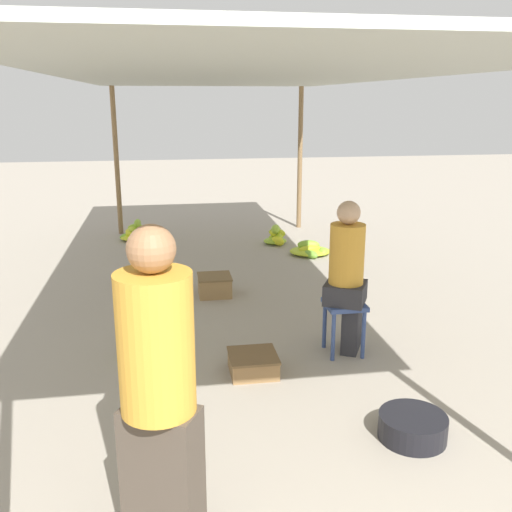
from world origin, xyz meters
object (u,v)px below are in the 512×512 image
at_px(basin_black, 413,427).
at_px(crate_near, 253,363).
at_px(banana_pile_right_1, 311,250).
at_px(banana_pile_left_1, 136,234).
at_px(crate_mid, 215,285).
at_px(banana_pile_left_0, 151,345).
at_px(vendor_foreground, 158,392).
at_px(vendor_seated, 348,275).
at_px(banana_pile_right_0, 276,236).
at_px(stool, 344,313).

height_order(basin_black, crate_near, basin_black).
height_order(banana_pile_right_1, crate_near, banana_pile_right_1).
xyz_separation_m(banana_pile_left_1, crate_mid, (1.02, -2.88, 0.02)).
relative_size(basin_black, banana_pile_left_0, 0.65).
distance_m(vendor_foreground, vendor_seated, 2.63).
xyz_separation_m(basin_black, banana_pile_right_1, (0.50, 4.63, -0.02)).
distance_m(banana_pile_left_0, banana_pile_right_1, 3.74).
xyz_separation_m(vendor_foreground, crate_near, (0.73, 1.81, -0.79)).
bearing_deg(vendor_seated, banana_pile_left_1, 113.77).
bearing_deg(banana_pile_right_0, vendor_foreground, -106.28).
height_order(stool, vendor_seated, vendor_seated).
bearing_deg(banana_pile_left_1, banana_pile_right_1, -27.66).
xyz_separation_m(banana_pile_left_1, crate_near, (1.15, -4.87, -0.01)).
xyz_separation_m(basin_black, banana_pile_left_1, (-2.06, 5.97, 0.01)).
bearing_deg(banana_pile_left_0, basin_black, -43.32).
bearing_deg(basin_black, vendor_foreground, -156.81).
bearing_deg(banana_pile_left_0, vendor_foreground, -87.38).
relative_size(stool, banana_pile_left_1, 0.82).
bearing_deg(crate_near, basin_black, -50.64).
bearing_deg(vendor_seated, banana_pile_right_1, 80.74).
xyz_separation_m(stool, crate_near, (-0.85, -0.26, -0.30)).
relative_size(basin_black, crate_mid, 1.19).
relative_size(banana_pile_left_0, crate_mid, 1.82).
relative_size(vendor_seated, banana_pile_left_1, 2.37).
bearing_deg(crate_mid, banana_pile_left_0, -115.83).
bearing_deg(banana_pile_right_0, crate_near, -103.71).
distance_m(stool, banana_pile_right_0, 4.02).
relative_size(banana_pile_left_0, crate_near, 1.75).
xyz_separation_m(banana_pile_left_0, banana_pile_right_1, (2.25, 2.99, -0.00)).
xyz_separation_m(vendor_foreground, banana_pile_right_0, (1.77, 6.07, -0.75)).
relative_size(stool, banana_pile_left_0, 0.69).
relative_size(stool, banana_pile_right_1, 0.79).
xyz_separation_m(basin_black, crate_mid, (-1.04, 3.10, 0.03)).
bearing_deg(banana_pile_right_0, stool, -92.65).
bearing_deg(basin_black, vendor_seated, 91.38).
distance_m(stool, banana_pile_right_1, 3.33).
bearing_deg(banana_pile_right_1, banana_pile_right_0, 116.49).
height_order(vendor_foreground, vendor_seated, vendor_foreground).
distance_m(stool, banana_pile_left_1, 5.04).
relative_size(banana_pile_right_1, crate_near, 1.52).
bearing_deg(crate_mid, vendor_foreground, -98.90).
relative_size(crate_near, crate_mid, 1.04).
bearing_deg(banana_pile_left_1, banana_pile_left_0, -85.86).
relative_size(stool, crate_near, 1.20).
xyz_separation_m(vendor_seated, crate_near, (-0.87, -0.27, -0.64)).
distance_m(vendor_foreground, banana_pile_right_0, 6.37).
bearing_deg(crate_mid, stool, -60.28).
bearing_deg(basin_black, crate_mid, 108.62).
bearing_deg(banana_pile_left_1, crate_mid, -70.54).
relative_size(banana_pile_right_0, banana_pile_right_1, 0.93).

